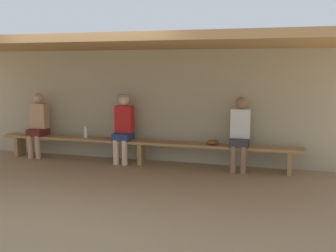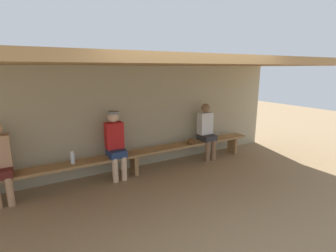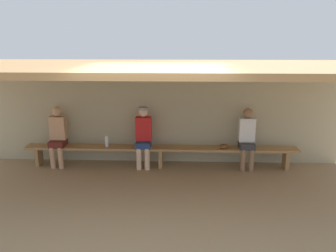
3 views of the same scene
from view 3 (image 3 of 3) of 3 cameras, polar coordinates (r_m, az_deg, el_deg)
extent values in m
plane|color=#937754|center=(6.38, -2.04, -11.78)|extent=(24.00, 24.00, 0.00)
cube|color=tan|center=(7.90, -1.06, 1.96)|extent=(8.00, 0.20, 2.20)
cube|color=#9E7547|center=(6.43, -1.77, 9.49)|extent=(8.00, 2.80, 0.12)
cube|color=#9E7547|center=(7.65, -1.22, -3.65)|extent=(6.00, 0.36, 0.05)
cube|color=#9E7547|center=(8.35, -20.49, -4.69)|extent=(0.08, 0.29, 0.41)
cube|color=#9E7547|center=(7.72, -1.21, -5.27)|extent=(0.08, 0.29, 0.41)
cube|color=#9E7547|center=(8.05, 18.82, -5.25)|extent=(0.08, 0.29, 0.41)
cube|color=navy|center=(7.63, -4.05, -2.98)|extent=(0.32, 0.40, 0.14)
cylinder|color=beige|center=(7.58, -4.82, -5.43)|extent=(0.11, 0.11, 0.48)
cylinder|color=beige|center=(7.56, -3.46, -5.45)|extent=(0.11, 0.11, 0.48)
cube|color=red|center=(7.61, -4.03, -0.43)|extent=(0.34, 0.20, 0.52)
sphere|color=beige|center=(7.52, -4.08, 2.29)|extent=(0.21, 0.21, 0.21)
cylinder|color=gray|center=(7.47, -4.13, 2.90)|extent=(0.21, 0.21, 0.05)
cube|color=#333338|center=(7.72, 12.81, -3.11)|extent=(0.32, 0.40, 0.14)
cylinder|color=#8C6647|center=(7.65, 12.23, -5.55)|extent=(0.11, 0.11, 0.48)
cylinder|color=#8C6647|center=(7.68, 13.56, -5.54)|extent=(0.11, 0.11, 0.48)
cube|color=white|center=(7.70, 12.84, -0.59)|extent=(0.34, 0.20, 0.52)
sphere|color=#8C6647|center=(7.62, 13.00, 2.09)|extent=(0.21, 0.21, 0.21)
cube|color=#591E19|center=(8.06, -17.65, -2.69)|extent=(0.32, 0.40, 0.14)
cylinder|color=tan|center=(8.04, -18.47, -4.99)|extent=(0.11, 0.11, 0.48)
cylinder|color=tan|center=(7.98, -17.26, -5.04)|extent=(0.11, 0.11, 0.48)
cube|color=tan|center=(8.04, -17.64, -0.28)|extent=(0.34, 0.20, 0.52)
sphere|color=tan|center=(7.96, -17.85, 2.30)|extent=(0.21, 0.21, 0.21)
cylinder|color=silver|center=(7.76, -10.03, -2.61)|extent=(0.08, 0.08, 0.20)
cylinder|color=white|center=(7.73, -10.07, -1.81)|extent=(0.05, 0.05, 0.02)
ellipsoid|color=brown|center=(7.64, 9.23, -3.31)|extent=(0.29, 0.29, 0.09)
camera|label=1|loc=(2.35, 82.69, -23.90)|focal=42.59mm
camera|label=2|loc=(3.57, -38.20, 0.24)|focal=27.08mm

